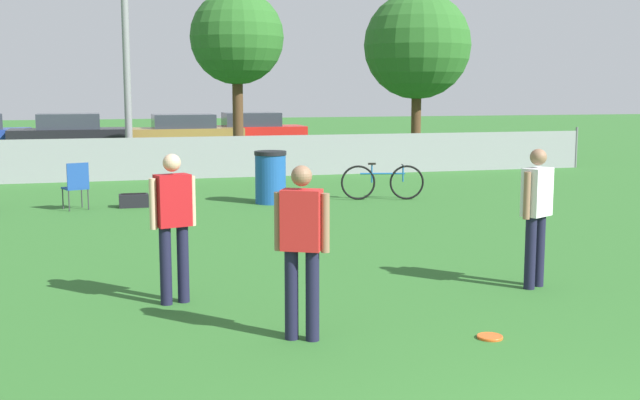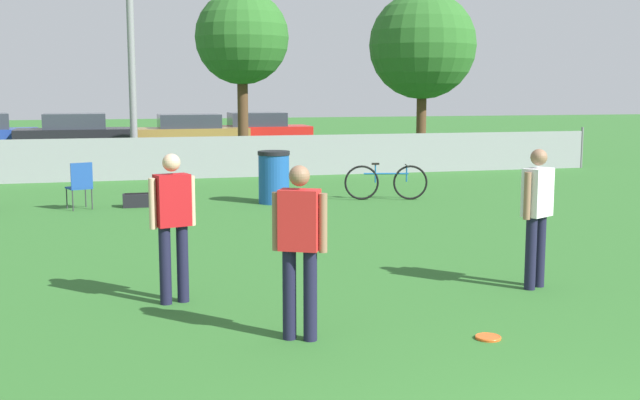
% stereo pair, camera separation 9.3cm
% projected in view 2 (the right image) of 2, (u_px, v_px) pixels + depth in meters
% --- Properties ---
extents(fence_backline, '(21.26, 0.07, 1.21)m').
position_uv_depth(fence_backline, '(228.00, 157.00, 21.25)').
color(fence_backline, gray).
rests_on(fence_backline, ground_plane).
extents(tree_near_pole, '(2.82, 2.82, 5.28)m').
position_uv_depth(tree_near_pole, '(242.00, 38.00, 24.00)').
color(tree_near_pole, '#4C331E').
rests_on(tree_near_pole, ground_plane).
extents(tree_far_right, '(3.47, 3.47, 5.47)m').
position_uv_depth(tree_far_right, '(423.00, 46.00, 25.93)').
color(tree_far_right, '#4C331E').
rests_on(tree_far_right, ground_plane).
extents(player_defender_red, '(0.51, 0.32, 1.66)m').
position_uv_depth(player_defender_red, '(173.00, 218.00, 8.78)').
color(player_defender_red, '#191933').
rests_on(player_defender_red, ground_plane).
extents(player_thrower_red, '(0.48, 0.36, 1.66)m').
position_uv_depth(player_thrower_red, '(300.00, 241.00, 7.48)').
color(player_thrower_red, '#191933').
rests_on(player_thrower_red, ground_plane).
extents(player_receiver_white, '(0.47, 0.37, 1.66)m').
position_uv_depth(player_receiver_white, '(537.00, 209.00, 9.44)').
color(player_receiver_white, '#191933').
rests_on(player_receiver_white, ground_plane).
extents(frisbee_disc, '(0.25, 0.25, 0.03)m').
position_uv_depth(frisbee_disc, '(488.00, 337.00, 7.63)').
color(frisbee_disc, '#E5591E').
rests_on(frisbee_disc, ground_plane).
extents(folding_chair_sideline, '(0.55, 0.55, 0.93)m').
position_uv_depth(folding_chair_sideline, '(80.00, 183.00, 15.65)').
color(folding_chair_sideline, '#333338').
rests_on(folding_chair_sideline, ground_plane).
extents(bicycle_sideline, '(1.74, 0.54, 0.79)m').
position_uv_depth(bicycle_sideline, '(386.00, 182.00, 17.06)').
color(bicycle_sideline, black).
rests_on(bicycle_sideline, ground_plane).
extents(trash_bin, '(0.66, 0.66, 1.08)m').
position_uv_depth(trash_bin, '(274.00, 177.00, 16.53)').
color(trash_bin, '#194C99').
rests_on(trash_bin, ground_plane).
extents(gear_bag_sideline, '(0.58, 0.32, 0.28)m').
position_uv_depth(gear_bag_sideline, '(137.00, 200.00, 16.07)').
color(gear_bag_sideline, black).
rests_on(gear_bag_sideline, ground_plane).
extents(parked_car_dark, '(4.08, 1.82, 1.47)m').
position_uv_depth(parked_car_dark, '(75.00, 135.00, 28.47)').
color(parked_car_dark, black).
rests_on(parked_car_dark, ground_plane).
extents(parked_car_tan, '(4.34, 1.88, 1.40)m').
position_uv_depth(parked_car_tan, '(189.00, 133.00, 29.90)').
color(parked_car_tan, black).
rests_on(parked_car_tan, ground_plane).
extents(parked_car_red, '(4.12, 1.78, 1.41)m').
position_uv_depth(parked_car_red, '(257.00, 131.00, 31.41)').
color(parked_car_red, black).
rests_on(parked_car_red, ground_plane).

